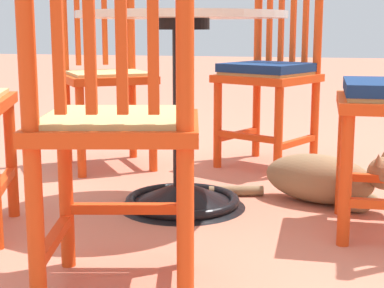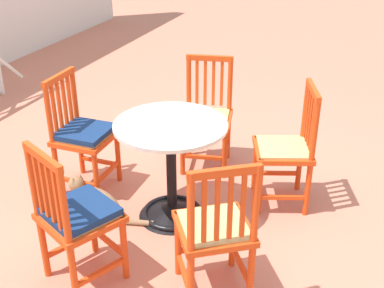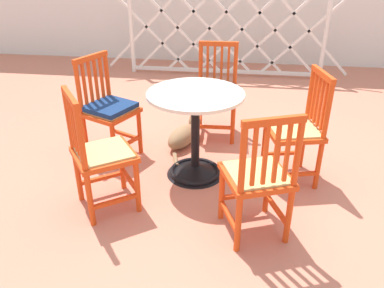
# 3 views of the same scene
# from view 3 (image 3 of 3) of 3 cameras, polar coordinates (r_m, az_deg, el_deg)

# --- Properties ---
(ground_plane) EXTENTS (24.00, 24.00, 0.00)m
(ground_plane) POSITION_cam_3_polar(r_m,az_deg,el_deg) (3.28, 2.39, -4.95)
(ground_plane) COLOR #C6755B
(lattice_fence_panel) EXTENTS (3.47, 0.06, 1.33)m
(lattice_fence_panel) POSITION_cam_3_polar(r_m,az_deg,el_deg) (5.69, 4.95, 16.44)
(lattice_fence_panel) COLOR silver
(lattice_fence_panel) RESTS_ON ground_plane
(cafe_table) EXTENTS (0.76, 0.76, 0.73)m
(cafe_table) POSITION_cam_3_polar(r_m,az_deg,el_deg) (3.19, 0.48, -0.01)
(cafe_table) COLOR black
(cafe_table) RESTS_ON ground_plane
(orange_chair_by_planter) EXTENTS (0.41, 0.41, 0.91)m
(orange_chair_by_planter) POSITION_cam_3_polar(r_m,az_deg,el_deg) (3.83, 3.62, 7.45)
(orange_chair_by_planter) COLOR #D64214
(orange_chair_by_planter) RESTS_ON ground_plane
(orange_chair_tucked_in) EXTENTS (0.53, 0.53, 0.91)m
(orange_chair_tucked_in) POSITION_cam_3_polar(r_m,az_deg,el_deg) (3.50, -12.10, 4.88)
(orange_chair_tucked_in) COLOR #D64214
(orange_chair_tucked_in) RESTS_ON ground_plane
(orange_chair_at_corner) EXTENTS (0.56, 0.56, 0.91)m
(orange_chair_at_corner) POSITION_cam_3_polar(r_m,az_deg,el_deg) (2.80, -13.32, -1.62)
(orange_chair_at_corner) COLOR #D64214
(orange_chair_at_corner) RESTS_ON ground_plane
(orange_chair_near_fence) EXTENTS (0.52, 0.52, 0.91)m
(orange_chair_near_fence) POSITION_cam_3_polar(r_m,az_deg,el_deg) (2.51, 9.63, -4.93)
(orange_chair_near_fence) COLOR #D64214
(orange_chair_near_fence) RESTS_ON ground_plane
(orange_chair_facing_out) EXTENTS (0.48, 0.48, 0.91)m
(orange_chair_facing_out) POSITION_cam_3_polar(r_m,az_deg,el_deg) (3.18, 15.09, 1.85)
(orange_chair_facing_out) COLOR #D64214
(orange_chair_facing_out) RESTS_ON ground_plane
(tabby_cat) EXTENTS (0.34, 0.74, 0.23)m
(tabby_cat) POSITION_cam_3_polar(r_m,az_deg,el_deg) (3.77, -1.10, 1.34)
(tabby_cat) COLOR #8E704C
(tabby_cat) RESTS_ON ground_plane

